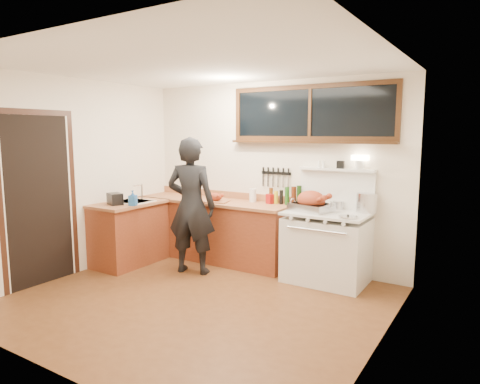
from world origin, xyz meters
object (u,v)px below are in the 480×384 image
Objects in this scene: vintage_stove at (327,245)px; roast_turkey at (312,203)px; cutting_board at (215,198)px; man at (191,206)px.

vintage_stove is 0.57m from roast_turkey.
roast_turkey is (1.46, 0.06, 0.05)m from cutting_board.
man is at bearing -158.51° from roast_turkey.
vintage_stove is at bearing 13.02° from roast_turkey.
cutting_board is at bearing 87.58° from man.
man reaches higher than vintage_stove.
cutting_board is 1.46m from roast_turkey.
roast_turkey is (1.48, 0.58, 0.09)m from man.
vintage_stove is 0.88× the size of man.
man is at bearing -159.48° from vintage_stove.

